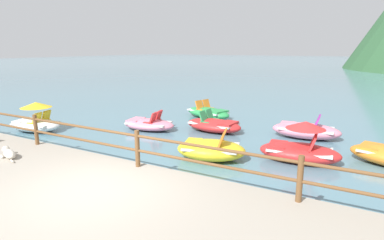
{
  "coord_description": "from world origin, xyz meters",
  "views": [
    {
      "loc": [
        4.97,
        -4.57,
        3.35
      ],
      "look_at": [
        -0.34,
        5.0,
        0.9
      ],
      "focal_mm": 30.19,
      "sensor_mm": 36.0,
      "label": 1
    }
  ],
  "objects_px": {
    "pedal_boat_7": "(208,112)",
    "pedal_boat_5": "(300,148)",
    "pedal_boat_0": "(211,149)",
    "dog_resting": "(9,153)",
    "pedal_boat_1": "(36,121)",
    "pedal_boat_2": "(214,125)",
    "pedal_boat_4": "(149,124)",
    "pedal_boat_6": "(306,130)"
  },
  "relations": [
    {
      "from": "pedal_boat_0",
      "to": "pedal_boat_1",
      "type": "xyz_separation_m",
      "value": [
        -7.77,
        -0.38,
        0.09
      ]
    },
    {
      "from": "pedal_boat_1",
      "to": "pedal_boat_5",
      "type": "xyz_separation_m",
      "value": [
        10.2,
        1.49,
        0.0
      ]
    },
    {
      "from": "pedal_boat_5",
      "to": "pedal_boat_6",
      "type": "height_order",
      "value": "pedal_boat_5"
    },
    {
      "from": "pedal_boat_0",
      "to": "pedal_boat_4",
      "type": "distance_m",
      "value": 4.37
    },
    {
      "from": "dog_resting",
      "to": "pedal_boat_6",
      "type": "height_order",
      "value": "pedal_boat_6"
    },
    {
      "from": "pedal_boat_5",
      "to": "pedal_boat_7",
      "type": "xyz_separation_m",
      "value": [
        -5.17,
        4.3,
        -0.15
      ]
    },
    {
      "from": "pedal_boat_1",
      "to": "pedal_boat_4",
      "type": "bearing_deg",
      "value": 31.8
    },
    {
      "from": "dog_resting",
      "to": "pedal_boat_5",
      "type": "relative_size",
      "value": 0.42
    },
    {
      "from": "pedal_boat_4",
      "to": "pedal_boat_1",
      "type": "bearing_deg",
      "value": -148.2
    },
    {
      "from": "pedal_boat_2",
      "to": "pedal_boat_4",
      "type": "relative_size",
      "value": 1.04
    },
    {
      "from": "pedal_boat_6",
      "to": "pedal_boat_5",
      "type": "bearing_deg",
      "value": -83.35
    },
    {
      "from": "pedal_boat_2",
      "to": "pedal_boat_7",
      "type": "height_order",
      "value": "pedal_boat_2"
    },
    {
      "from": "dog_resting",
      "to": "pedal_boat_0",
      "type": "height_order",
      "value": "pedal_boat_0"
    },
    {
      "from": "dog_resting",
      "to": "pedal_boat_4",
      "type": "xyz_separation_m",
      "value": [
        0.57,
        5.63,
        -0.28
      ]
    },
    {
      "from": "pedal_boat_4",
      "to": "pedal_boat_7",
      "type": "distance_m",
      "value": 3.55
    },
    {
      "from": "pedal_boat_5",
      "to": "pedal_boat_6",
      "type": "bearing_deg",
      "value": 96.65
    },
    {
      "from": "dog_resting",
      "to": "pedal_boat_2",
      "type": "height_order",
      "value": "pedal_boat_2"
    },
    {
      "from": "pedal_boat_4",
      "to": "pedal_boat_5",
      "type": "distance_m",
      "value": 6.37
    },
    {
      "from": "pedal_boat_4",
      "to": "pedal_boat_6",
      "type": "height_order",
      "value": "pedal_boat_6"
    },
    {
      "from": "pedal_boat_4",
      "to": "dog_resting",
      "type": "bearing_deg",
      "value": -95.76
    },
    {
      "from": "pedal_boat_1",
      "to": "pedal_boat_5",
      "type": "bearing_deg",
      "value": 8.28
    },
    {
      "from": "pedal_boat_2",
      "to": "pedal_boat_7",
      "type": "relative_size",
      "value": 0.89
    },
    {
      "from": "pedal_boat_6",
      "to": "pedal_boat_7",
      "type": "xyz_separation_m",
      "value": [
        -4.84,
        1.48,
        -0.04
      ]
    },
    {
      "from": "dog_resting",
      "to": "pedal_boat_7",
      "type": "relative_size",
      "value": 0.37
    },
    {
      "from": "pedal_boat_1",
      "to": "pedal_boat_6",
      "type": "relative_size",
      "value": 0.9
    },
    {
      "from": "pedal_boat_2",
      "to": "pedal_boat_7",
      "type": "distance_m",
      "value": 2.66
    },
    {
      "from": "pedal_boat_0",
      "to": "pedal_boat_2",
      "type": "height_order",
      "value": "pedal_boat_0"
    },
    {
      "from": "pedal_boat_7",
      "to": "dog_resting",
      "type": "bearing_deg",
      "value": -100.65
    },
    {
      "from": "pedal_boat_6",
      "to": "pedal_boat_7",
      "type": "height_order",
      "value": "pedal_boat_6"
    },
    {
      "from": "pedal_boat_1",
      "to": "pedal_boat_7",
      "type": "xyz_separation_m",
      "value": [
        5.03,
        5.79,
        -0.15
      ]
    },
    {
      "from": "pedal_boat_1",
      "to": "pedal_boat_6",
      "type": "height_order",
      "value": "pedal_boat_1"
    },
    {
      "from": "dog_resting",
      "to": "pedal_boat_6",
      "type": "relative_size",
      "value": 0.4
    },
    {
      "from": "pedal_boat_7",
      "to": "pedal_boat_5",
      "type": "bearing_deg",
      "value": -39.76
    },
    {
      "from": "dog_resting",
      "to": "pedal_boat_5",
      "type": "bearing_deg",
      "value": 34.36
    },
    {
      "from": "pedal_boat_0",
      "to": "pedal_boat_1",
      "type": "distance_m",
      "value": 7.78
    },
    {
      "from": "pedal_boat_0",
      "to": "pedal_boat_5",
      "type": "xyz_separation_m",
      "value": [
        2.43,
        1.1,
        0.1
      ]
    },
    {
      "from": "pedal_boat_4",
      "to": "pedal_boat_7",
      "type": "xyz_separation_m",
      "value": [
        1.12,
        3.36,
        0.02
      ]
    },
    {
      "from": "pedal_boat_0",
      "to": "pedal_boat_2",
      "type": "relative_size",
      "value": 0.96
    },
    {
      "from": "pedal_boat_2",
      "to": "dog_resting",
      "type": "bearing_deg",
      "value": -114.54
    },
    {
      "from": "pedal_boat_2",
      "to": "pedal_boat_5",
      "type": "bearing_deg",
      "value": -28.17
    },
    {
      "from": "dog_resting",
      "to": "pedal_boat_1",
      "type": "xyz_separation_m",
      "value": [
        -3.34,
        3.21,
        -0.11
      ]
    },
    {
      "from": "pedal_boat_1",
      "to": "pedal_boat_2",
      "type": "xyz_separation_m",
      "value": [
        6.41,
        3.52,
        -0.14
      ]
    }
  ]
}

